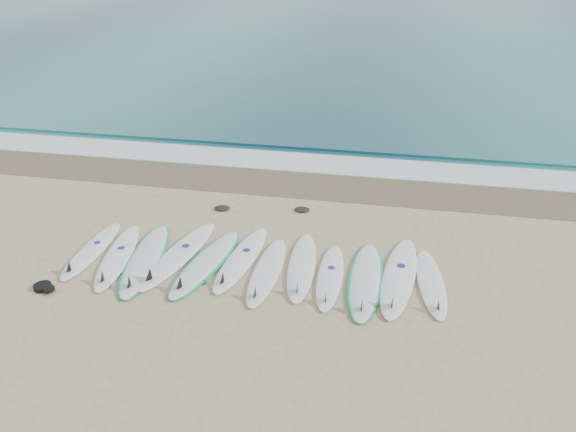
% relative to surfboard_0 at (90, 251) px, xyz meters
% --- Properties ---
extents(ground, '(120.00, 120.00, 0.00)m').
position_rel_surfboard_0_xyz_m(ground, '(3.39, 0.13, -0.05)').
color(ground, tan).
extents(ocean, '(120.00, 55.00, 0.03)m').
position_rel_surfboard_0_xyz_m(ocean, '(3.39, 32.63, -0.04)').
color(ocean, '#21626B').
rests_on(ocean, ground).
extents(wet_sand_band, '(120.00, 1.80, 0.01)m').
position_rel_surfboard_0_xyz_m(wet_sand_band, '(3.39, 4.23, -0.05)').
color(wet_sand_band, brown).
rests_on(wet_sand_band, ground).
extents(foam_band, '(120.00, 1.40, 0.04)m').
position_rel_surfboard_0_xyz_m(foam_band, '(3.39, 5.63, -0.03)').
color(foam_band, silver).
rests_on(foam_band, ground).
extents(wave_crest, '(120.00, 1.00, 0.10)m').
position_rel_surfboard_0_xyz_m(wave_crest, '(3.39, 7.13, -0.00)').
color(wave_crest, '#21626B').
rests_on(wave_crest, ground).
extents(surfboard_0, '(0.52, 2.38, 0.30)m').
position_rel_surfboard_0_xyz_m(surfboard_0, '(0.00, 0.00, 0.00)').
color(surfboard_0, white).
rests_on(surfboard_0, ground).
extents(surfboard_1, '(0.97, 2.62, 0.33)m').
position_rel_surfboard_0_xyz_m(surfboard_1, '(0.65, -0.14, 0.00)').
color(surfboard_1, white).
rests_on(surfboard_1, ground).
extents(surfboard_2, '(1.08, 2.89, 0.36)m').
position_rel_surfboard_0_xyz_m(surfboard_2, '(1.22, -0.11, 0.00)').
color(surfboard_2, white).
rests_on(surfboard_2, ground).
extents(surfboard_3, '(1.06, 2.89, 0.36)m').
position_rel_surfboard_0_xyz_m(surfboard_3, '(1.80, 0.14, 0.01)').
color(surfboard_3, white).
rests_on(surfboard_3, ground).
extents(surfboard_4, '(1.09, 2.77, 0.34)m').
position_rel_surfboard_0_xyz_m(surfboard_4, '(2.44, -0.02, -0.00)').
color(surfboard_4, silver).
rests_on(surfboard_4, ground).
extents(surfboard_5, '(0.82, 2.66, 0.33)m').
position_rel_surfboard_0_xyz_m(surfboard_5, '(3.08, 0.25, 0.01)').
color(surfboard_5, white).
rests_on(surfboard_5, ground).
extents(surfboard_6, '(0.54, 2.49, 0.32)m').
position_rel_surfboard_0_xyz_m(surfboard_6, '(3.69, -0.10, 0.00)').
color(surfboard_6, white).
rests_on(surfboard_6, ground).
extents(surfboard_7, '(0.72, 2.57, 0.32)m').
position_rel_surfboard_0_xyz_m(surfboard_7, '(4.31, 0.20, 0.00)').
color(surfboard_7, white).
rests_on(surfboard_7, ground).
extents(surfboard_8, '(0.55, 2.34, 0.30)m').
position_rel_surfboard_0_xyz_m(surfboard_8, '(4.90, -0.04, -0.00)').
color(surfboard_8, white).
rests_on(surfboard_8, ground).
extents(surfboard_9, '(0.66, 2.72, 0.34)m').
position_rel_surfboard_0_xyz_m(surfboard_9, '(5.56, -0.02, -0.00)').
color(surfboard_9, white).
rests_on(surfboard_9, ground).
extents(surfboard_10, '(0.90, 2.94, 0.37)m').
position_rel_surfboard_0_xyz_m(surfboard_10, '(6.17, 0.19, 0.01)').
color(surfboard_10, white).
rests_on(surfboard_10, ground).
extents(surfboard_11, '(0.72, 2.36, 0.30)m').
position_rel_surfboard_0_xyz_m(surfboard_11, '(6.76, 0.09, -0.00)').
color(surfboard_11, white).
rests_on(surfboard_11, ground).
extents(seaweed_near, '(0.38, 0.29, 0.07)m').
position_rel_surfboard_0_xyz_m(seaweed_near, '(2.05, 2.42, -0.02)').
color(seaweed_near, black).
rests_on(seaweed_near, ground).
extents(seaweed_far, '(0.36, 0.28, 0.07)m').
position_rel_surfboard_0_xyz_m(seaweed_far, '(3.90, 2.70, -0.02)').
color(seaweed_far, black).
rests_on(seaweed_far, ground).
extents(leash_coil, '(0.46, 0.36, 0.11)m').
position_rel_surfboard_0_xyz_m(leash_coil, '(-0.20, -1.35, -0.00)').
color(leash_coil, black).
rests_on(leash_coil, ground).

